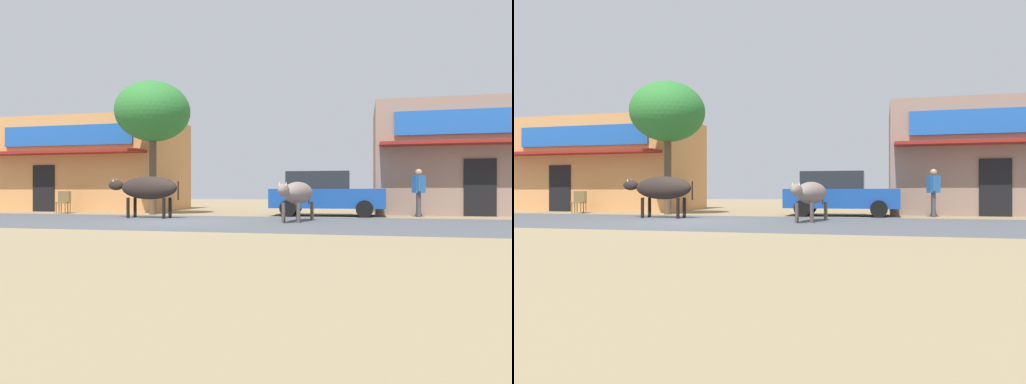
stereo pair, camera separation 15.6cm
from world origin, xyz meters
The scene contains 11 objects.
ground centered at (0.00, 0.00, 0.00)m, with size 80.00×80.00×0.00m, color #937F5A.
asphalt_road centered at (0.00, 0.00, 0.00)m, with size 72.00×6.50×0.00m, color #4E5157.
storefront_left_cafe centered at (-7.42, 7.61, 2.19)m, with size 8.04×5.68×4.37m.
storefront_right_club centered at (9.36, 7.61, 2.22)m, with size 6.84×5.68×4.44m.
roadside_tree centered at (-2.61, 3.83, 4.03)m, with size 2.95×2.95×5.24m.
parked_hatchback_car centered at (4.07, 4.34, 0.84)m, with size 4.15×2.04×1.64m.
cow_near_brown centered at (-1.68, 1.50, 1.01)m, with size 2.67×0.75×1.42m.
cow_far_dark centered at (3.55, 0.83, 0.85)m, with size 1.04×2.48×1.20m.
pedestrian_by_shop centered at (7.39, 4.28, 1.00)m, with size 0.48×0.61×1.70m.
cafe_chair_near_tree centered at (-7.02, 4.54, 0.51)m, with size 0.61×0.61×0.92m.
cafe_chair_by_doorway centered at (-6.59, 3.74, 0.51)m, with size 0.56×0.56×0.92m.
Camera 2 is at (5.66, -12.95, 0.90)m, focal length 32.48 mm.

